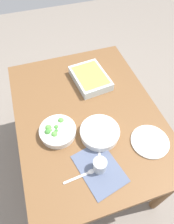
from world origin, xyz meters
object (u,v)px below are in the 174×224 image
Objects in this scene: drink_cup at (100,166)px; side_plate at (150,141)px; spoon_spare at (84,175)px; broccoli_bowl at (58,131)px; stew_bowl at (100,132)px; baking_dish at (90,78)px; spoon_by_stew at (99,151)px; spoon_by_broccoli at (66,133)px.

drink_cup is 0.39× the size of side_plate.
side_plate is at bearing -80.81° from spoon_spare.
spoon_spare is at bearing -166.04° from broccoli_bowl.
drink_cup is at bearing -84.92° from spoon_spare.
broccoli_bowl is at bearing 69.62° from stew_bowl.
baking_dish is at bearing -41.81° from broccoli_bowl.
baking_dish is 3.80× the size of drink_cup.
spoon_by_stew is at bearing 159.83° from stew_bowl.
broccoli_bowl is at bearing 66.09° from side_plate.
stew_bowl is 0.72× the size of baking_dish.
drink_cup reaches higher than spoon_by_broccoli.
stew_bowl is 1.33× the size of spoon_by_broccoli.
drink_cup is (-0.19, 0.07, 0.01)m from stew_bowl.
spoon_spare is at bearing 95.08° from drink_cup.
side_plate is 0.30m from spoon_by_stew.
spoon_spare is (-0.01, 0.09, -0.03)m from drink_cup.
broccoli_bowl reaches higher than spoon_spare.
baking_dish is 0.60m from side_plate.
side_plate is 1.25× the size of spoon_spare.
stew_bowl is 1.35× the size of spoon_by_stew.
baking_dish reaches higher than side_plate.
drink_cup reaches higher than stew_bowl.
stew_bowl is 0.26m from spoon_spare.
spoon_by_broccoli is at bearing 68.25° from stew_bowl.
drink_cup reaches higher than side_plate.
broccoli_bowl is at bearing 46.38° from spoon_by_stew.
drink_cup is 0.10m from spoon_by_stew.
stew_bowl is at bearing -20.18° from drink_cup.
stew_bowl reaches higher than spoon_by_broccoli.
broccoli_bowl reaches higher than spoon_by_stew.
side_plate is at bearing -163.71° from baking_dish.
spoon_spare is at bearing 158.75° from baking_dish.
stew_bowl is 0.29m from side_plate.
side_plate is at bearing -96.33° from spoon_by_stew.
spoon_spare is at bearing 129.39° from spoon_by_stew.
stew_bowl is 1.05× the size of side_plate.
spoon_by_stew is at bearing -50.61° from spoon_spare.
stew_bowl reaches higher than spoon_spare.
baking_dish is at bearing -11.64° from stew_bowl.
spoon_by_broccoli is (0.21, 0.45, -0.00)m from side_plate.
stew_bowl is 1.31× the size of spoon_spare.
spoon_by_stew is (-0.55, 0.13, -0.03)m from baking_dish.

